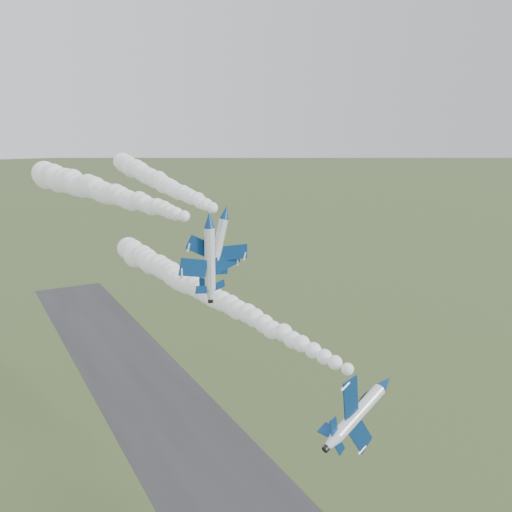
# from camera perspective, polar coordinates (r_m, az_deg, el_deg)

# --- Properties ---
(runway) EXTENTS (24.00, 260.00, 0.04)m
(runway) POSITION_cam_1_polar(r_m,az_deg,el_deg) (115.25, -5.80, -19.40)
(runway) COLOR #2B2B2E
(runway) RESTS_ON ground
(jet_lead) EXTENTS (5.73, 14.19, 11.04)m
(jet_lead) POSITION_cam_1_polar(r_m,az_deg,el_deg) (79.23, 12.85, -12.31)
(jet_lead) COLOR white
(smoke_trail_jet_lead) EXTENTS (23.01, 70.00, 5.08)m
(smoke_trail_jet_lead) POSITION_cam_1_polar(r_m,az_deg,el_deg) (104.72, -4.46, -3.94)
(smoke_trail_jet_lead) COLOR white
(jet_pair_left) EXTENTS (11.83, 13.75, 3.43)m
(jet_pair_left) POSITION_cam_1_polar(r_m,az_deg,el_deg) (84.47, -4.66, 3.62)
(jet_pair_left) COLOR white
(smoke_trail_jet_pair_left) EXTENTS (20.06, 53.21, 5.36)m
(smoke_trail_jet_pair_left) POSITION_cam_1_polar(r_m,az_deg,el_deg) (109.23, -15.01, 6.26)
(smoke_trail_jet_pair_left) COLOR white
(jet_pair_right) EXTENTS (9.82, 12.11, 3.61)m
(jet_pair_right) POSITION_cam_1_polar(r_m,az_deg,el_deg) (86.26, -3.06, 4.39)
(jet_pair_right) COLOR white
(smoke_trail_jet_pair_right) EXTENTS (7.78, 72.77, 4.78)m
(smoke_trail_jet_pair_right) POSITION_cam_1_polar(r_m,az_deg,el_deg) (123.18, -9.97, 7.55)
(smoke_trail_jet_pair_right) COLOR white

